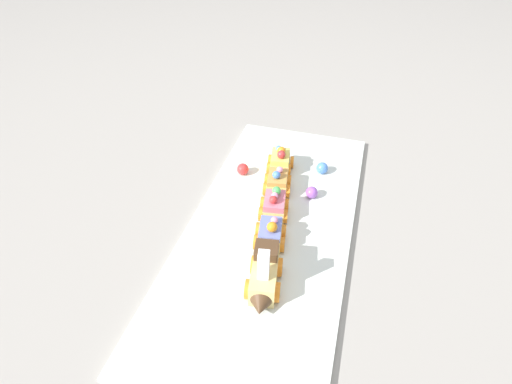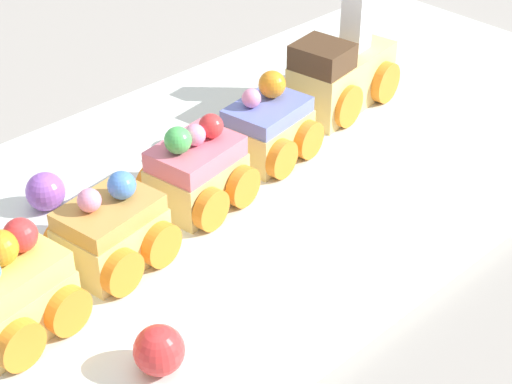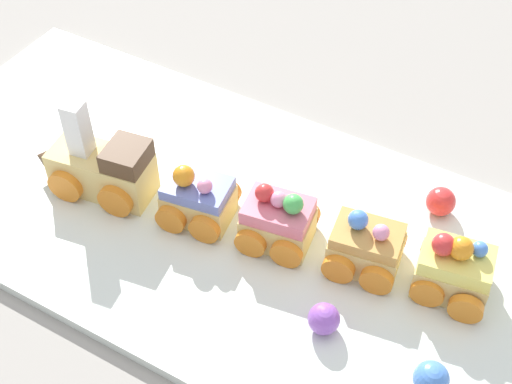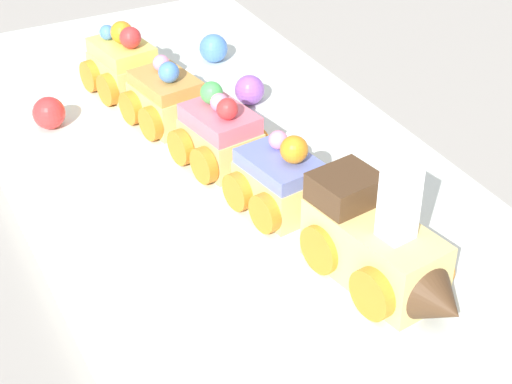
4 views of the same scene
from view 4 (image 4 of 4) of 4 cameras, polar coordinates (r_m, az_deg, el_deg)
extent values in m
plane|color=gray|center=(0.70, -1.07, -0.16)|extent=(10.00, 10.00, 0.00)
cube|color=silver|center=(0.70, -1.08, 0.25)|extent=(0.78, 0.34, 0.01)
cube|color=#E5C675|center=(0.59, 7.86, -3.89)|extent=(0.11, 0.06, 0.05)
cube|color=#4C331E|center=(0.59, 5.99, 0.26)|extent=(0.04, 0.05, 0.02)
cone|color=#4C331E|center=(0.56, 12.31, -7.33)|extent=(0.03, 0.04, 0.04)
cube|color=white|center=(0.56, 9.36, -2.08)|extent=(0.02, 0.02, 0.02)
cube|color=white|center=(0.55, 9.55, -0.40)|extent=(0.02, 0.02, 0.02)
cube|color=white|center=(0.54, 9.75, 1.35)|extent=(0.02, 0.02, 0.02)
cylinder|color=orange|center=(0.56, 7.73, -6.76)|extent=(0.04, 0.01, 0.04)
cylinder|color=orange|center=(0.59, 11.60, -4.69)|extent=(0.04, 0.01, 0.04)
cylinder|color=orange|center=(0.59, 4.04, -3.92)|extent=(0.04, 0.01, 0.04)
cylinder|color=orange|center=(0.62, 7.89, -2.11)|extent=(0.04, 0.01, 0.04)
cube|color=#E5C675|center=(0.66, 1.57, 0.20)|extent=(0.07, 0.05, 0.03)
cube|color=#6B7AC6|center=(0.64, 1.60, 1.89)|extent=(0.07, 0.05, 0.01)
sphere|color=pink|center=(0.65, 1.49, 3.50)|extent=(0.02, 0.02, 0.01)
sphere|color=orange|center=(0.63, 2.55, 2.84)|extent=(0.02, 0.02, 0.02)
cylinder|color=orange|center=(0.63, 0.59, -1.43)|extent=(0.03, 0.01, 0.03)
cylinder|color=orange|center=(0.66, 4.36, 0.16)|extent=(0.03, 0.01, 0.03)
cylinder|color=orange|center=(0.66, -1.25, 0.02)|extent=(0.03, 0.01, 0.03)
cylinder|color=orange|center=(0.68, 2.47, 1.50)|extent=(0.03, 0.01, 0.03)
cube|color=#E5C675|center=(0.71, -2.45, 3.17)|extent=(0.07, 0.05, 0.03)
cube|color=#E57084|center=(0.70, -2.50, 4.87)|extent=(0.07, 0.05, 0.01)
sphere|color=#4CBC56|center=(0.70, -3.14, 6.58)|extent=(0.02, 0.02, 0.02)
sphere|color=pink|center=(0.69, -2.50, 5.98)|extent=(0.02, 0.02, 0.02)
sphere|color=red|center=(0.68, -1.81, 5.58)|extent=(0.02, 0.02, 0.02)
cylinder|color=orange|center=(0.69, -3.49, 1.78)|extent=(0.03, 0.01, 0.03)
cylinder|color=orange|center=(0.71, 0.15, 3.13)|extent=(0.03, 0.01, 0.03)
cylinder|color=orange|center=(0.71, -5.04, 3.00)|extent=(0.03, 0.01, 0.03)
cylinder|color=orange|center=(0.74, -1.48, 4.26)|extent=(0.03, 0.01, 0.03)
cube|color=#E5C675|center=(0.78, -5.97, 5.75)|extent=(0.07, 0.05, 0.03)
cube|color=#CC9347|center=(0.77, -6.07, 7.26)|extent=(0.07, 0.05, 0.01)
sphere|color=pink|center=(0.77, -6.34, 8.53)|extent=(0.02, 0.02, 0.02)
sphere|color=#4C84E0|center=(0.75, -5.84, 7.95)|extent=(0.02, 0.02, 0.02)
cylinder|color=orange|center=(0.75, -7.04, 4.56)|extent=(0.03, 0.01, 0.03)
cylinder|color=orange|center=(0.78, -3.58, 5.72)|extent=(0.03, 0.01, 0.03)
cylinder|color=orange|center=(0.78, -8.35, 5.57)|extent=(0.03, 0.01, 0.03)
cylinder|color=orange|center=(0.80, -4.96, 6.67)|extent=(0.03, 0.01, 0.03)
cube|color=#E5C675|center=(0.84, -8.80, 7.79)|extent=(0.07, 0.05, 0.03)
cube|color=#EFE066|center=(0.83, -8.95, 9.30)|extent=(0.07, 0.05, 0.02)
sphere|color=#4C84E0|center=(0.83, -9.90, 10.44)|extent=(0.02, 0.02, 0.01)
sphere|color=orange|center=(0.82, -8.95, 10.48)|extent=(0.02, 0.02, 0.02)
sphere|color=red|center=(0.81, -8.38, 10.14)|extent=(0.02, 0.02, 0.02)
cylinder|color=orange|center=(0.82, -9.86, 6.74)|extent=(0.03, 0.01, 0.03)
cylinder|color=orange|center=(0.84, -6.58, 7.78)|extent=(0.03, 0.01, 0.03)
cylinder|color=orange|center=(0.84, -10.99, 7.60)|extent=(0.03, 0.01, 0.03)
cylinder|color=orange|center=(0.87, -7.78, 8.59)|extent=(0.03, 0.01, 0.03)
sphere|color=#9956C6|center=(0.81, -0.43, 6.82)|extent=(0.03, 0.03, 0.03)
sphere|color=red|center=(0.79, -13.64, 5.14)|extent=(0.03, 0.03, 0.03)
sphere|color=#4C84E0|center=(0.89, -2.85, 9.55)|extent=(0.03, 0.03, 0.03)
camera|label=1|loc=(0.46, 94.65, 34.06)|focal=28.00mm
camera|label=2|loc=(0.89, -40.80, 25.01)|focal=60.00mm
camera|label=3|loc=(1.01, 17.56, 41.28)|focal=50.00mm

